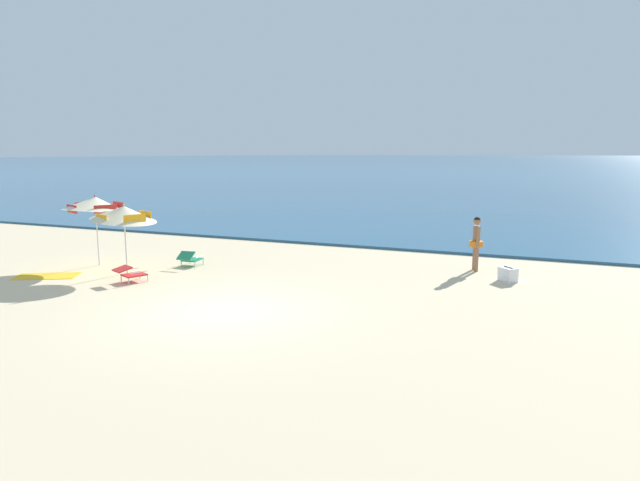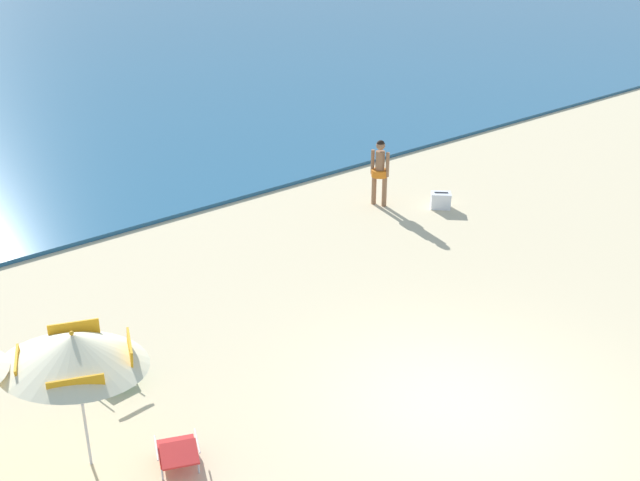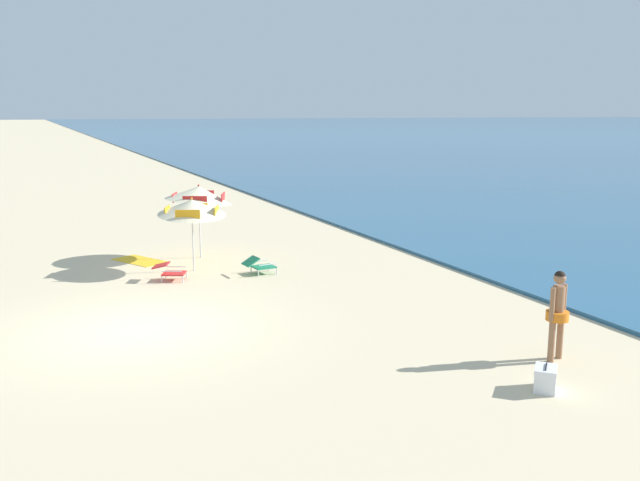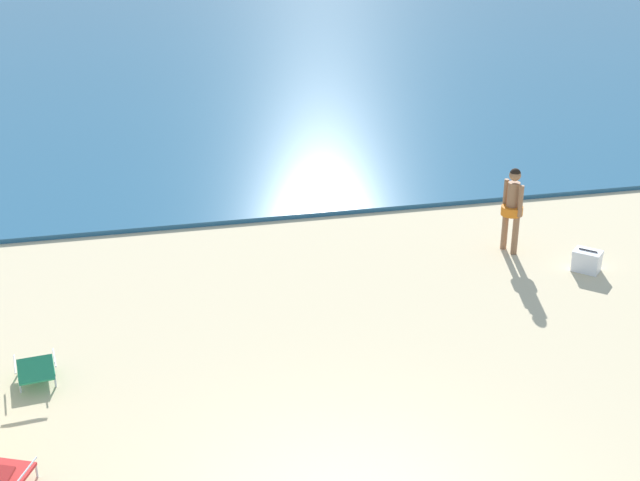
{
  "view_description": "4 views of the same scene",
  "coord_description": "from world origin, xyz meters",
  "views": [
    {
      "loc": [
        6.73,
        -10.46,
        3.67
      ],
      "look_at": [
        -0.04,
        5.92,
        0.79
      ],
      "focal_mm": 30.39,
      "sensor_mm": 36.0,
      "label": 1
    },
    {
      "loc": [
        -8.01,
        -6.36,
        7.3
      ],
      "look_at": [
        0.98,
        4.48,
        0.94
      ],
      "focal_mm": 43.73,
      "sensor_mm": 36.0,
      "label": 2
    },
    {
      "loc": [
        14.31,
        -1.95,
        4.55
      ],
      "look_at": [
        -1.47,
        4.79,
        1.32
      ],
      "focal_mm": 38.51,
      "sensor_mm": 36.0,
      "label": 3
    },
    {
      "loc": [
        -2.24,
        -8.09,
        7.31
      ],
      "look_at": [
        0.92,
        5.99,
        0.97
      ],
      "focal_mm": 51.04,
      "sensor_mm": 36.0,
      "label": 4
    }
  ],
  "objects": [
    {
      "name": "ground_plane",
      "position": [
        0.0,
        0.0,
        0.0
      ],
      "size": [
        800.0,
        800.0,
        0.0
      ],
      "primitive_type": "plane",
      "color": "beige"
    },
    {
      "name": "beach_umbrella_striped_main",
      "position": [
        -4.97,
        2.31,
        1.86
      ],
      "size": [
        2.03,
        1.99,
        2.19
      ],
      "color": "silver",
      "rests_on": "ground"
    },
    {
      "name": "lounge_chair_under_umbrella",
      "position": [
        -4.07,
        1.43,
        0.28
      ],
      "size": [
        0.82,
        0.99,
        0.49
      ],
      "color": "red",
      "rests_on": "ground"
    },
    {
      "name": "lounge_chair_beside_umbrella",
      "position": [
        -3.8,
        3.91,
        0.27
      ],
      "size": [
        0.64,
        0.95,
        0.52
      ],
      "color": "#1E7F56",
      "rests_on": "ground"
    },
    {
      "name": "person_standing_near_shore",
      "position": [
        4.87,
        6.83,
        0.98
      ],
      "size": [
        0.42,
        0.48,
        1.7
      ],
      "color": "#8C6042",
      "rests_on": "ground"
    },
    {
      "name": "cooler_box",
      "position": [
        5.92,
        5.69,
        0.2
      ],
      "size": [
        0.6,
        0.6,
        0.43
      ],
      "color": "white",
      "rests_on": "ground"
    }
  ]
}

